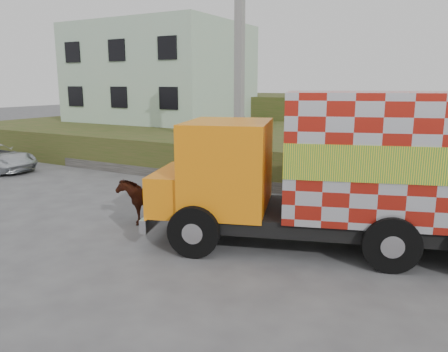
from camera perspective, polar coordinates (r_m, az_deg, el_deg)
The scene contains 9 objects.
ground at distance 12.82m, azimuth -3.58°, elevation -5.64°, with size 120.00×120.00×0.00m, color #474749.
embankment at distance 21.55m, azimuth 10.93°, elevation 3.44°, with size 40.00×12.00×1.50m, color #304517.
embankment_far at distance 33.02m, azimuth 17.65°, elevation 7.33°, with size 40.00×12.00×3.00m, color #304517.
retaining_strip at distance 17.24m, azimuth -1.65°, elevation -0.32°, with size 16.00×0.50×0.40m, color #595651.
building at distance 29.20m, azimuth -8.21°, elevation 13.11°, with size 10.00×8.00×6.00m, color #A9C3A6.
utility_pole at distance 16.71m, azimuth 2.01°, elevation 12.67°, with size 1.20×0.30×8.00m.
cargo_truck at distance 10.60m, azimuth 15.61°, elevation 0.81°, with size 8.70×5.06×3.70m.
cow at distance 12.77m, azimuth -10.32°, elevation -2.82°, with size 0.71×1.56×1.32m, color #34160D.
pedestrian at distance 18.29m, azimuth 2.25°, elevation 6.95°, with size 0.56×0.37×1.54m, color #2D2A28.
Camera 1 is at (6.64, -10.26, 3.89)m, focal length 35.00 mm.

